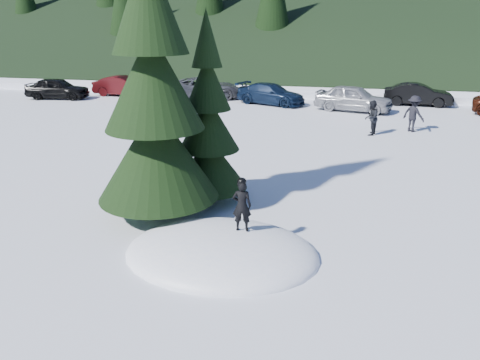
% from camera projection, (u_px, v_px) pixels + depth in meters
% --- Properties ---
extents(ground, '(200.00, 200.00, 0.00)m').
position_uv_depth(ground, '(222.00, 254.00, 10.69)').
color(ground, white).
rests_on(ground, ground).
extents(snow_mound, '(4.48, 3.52, 0.96)m').
position_uv_depth(snow_mound, '(222.00, 254.00, 10.69)').
color(snow_mound, white).
rests_on(snow_mound, ground).
extents(spruce_tall, '(3.20, 3.20, 8.60)m').
position_uv_depth(spruce_tall, '(153.00, 93.00, 11.71)').
color(spruce_tall, black).
rests_on(spruce_tall, ground).
extents(spruce_short, '(2.20, 2.20, 5.37)m').
position_uv_depth(spruce_short, '(208.00, 130.00, 13.20)').
color(spruce_short, black).
rests_on(spruce_short, ground).
extents(child_skier, '(0.46, 0.32, 1.20)m').
position_uv_depth(child_skier, '(242.00, 206.00, 10.60)').
color(child_skier, black).
rests_on(child_skier, snow_mound).
extents(adult_0, '(0.77, 0.89, 1.59)m').
position_uv_depth(adult_0, '(371.00, 118.00, 21.33)').
color(adult_0, black).
rests_on(adult_0, ground).
extents(adult_2, '(1.24, 1.20, 1.70)m').
position_uv_depth(adult_2, '(414.00, 114.00, 21.94)').
color(adult_2, black).
rests_on(adult_2, ground).
extents(car_0, '(4.25, 2.11, 1.39)m').
position_uv_depth(car_0, '(57.00, 88.00, 30.98)').
color(car_0, black).
rests_on(car_0, ground).
extents(car_1, '(4.08, 1.43, 1.34)m').
position_uv_depth(car_1, '(123.00, 86.00, 32.22)').
color(car_1, '#370A0B').
rests_on(car_1, ground).
extents(car_2, '(5.42, 3.50, 1.39)m').
position_uv_depth(car_2, '(205.00, 88.00, 31.14)').
color(car_2, '#424449').
rests_on(car_2, ground).
extents(car_3, '(4.76, 3.21, 1.28)m').
position_uv_depth(car_3, '(271.00, 94.00, 29.04)').
color(car_3, black).
rests_on(car_3, ground).
extents(car_4, '(4.69, 2.84, 1.49)m').
position_uv_depth(car_4, '(354.00, 98.00, 26.86)').
color(car_4, '#909398').
rests_on(car_4, ground).
extents(car_5, '(4.15, 1.72, 1.34)m').
position_uv_depth(car_5, '(418.00, 94.00, 28.67)').
color(car_5, black).
rests_on(car_5, ground).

